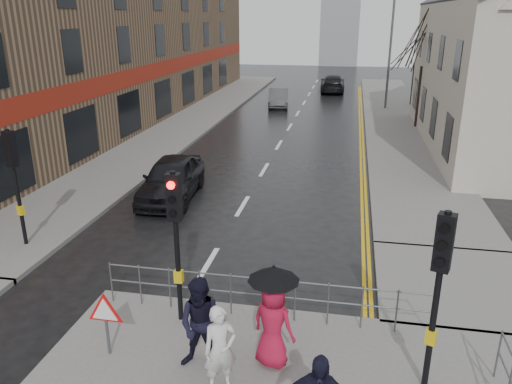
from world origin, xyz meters
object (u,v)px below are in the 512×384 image
at_px(pedestrian_a, 220,349).
at_px(car_mid, 278,98).
at_px(pedestrian_with_umbrella, 273,312).
at_px(pedestrian_b, 202,325).
at_px(car_parked, 171,178).

relative_size(pedestrian_a, car_mid, 0.41).
bearing_deg(pedestrian_with_umbrella, pedestrian_b, -164.78).
distance_m(pedestrian_b, pedestrian_with_umbrella, 1.33).
bearing_deg(car_parked, car_mid, 82.81).
height_order(pedestrian_a, pedestrian_b, pedestrian_b).
bearing_deg(pedestrian_with_umbrella, car_parked, 120.60).
height_order(car_parked, car_mid, car_parked).
distance_m(pedestrian_a, car_mid, 29.87).
xyz_separation_m(pedestrian_with_umbrella, car_mid, (-4.14, 28.83, -0.60)).
relative_size(car_parked, car_mid, 1.11).
relative_size(pedestrian_b, pedestrian_with_umbrella, 0.89).
relative_size(pedestrian_a, pedestrian_b, 0.89).
distance_m(pedestrian_a, car_parked, 10.53).
xyz_separation_m(pedestrian_a, car_parked, (-4.37, 9.58, -0.20)).
distance_m(pedestrian_b, car_parked, 9.88).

